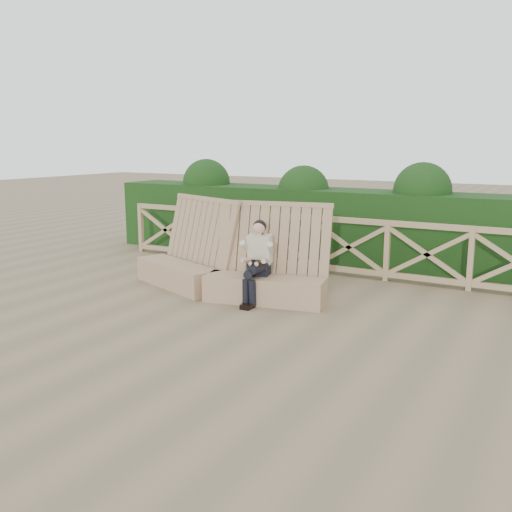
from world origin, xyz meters
The scene contains 5 objects.
ground centered at (0.00, 0.00, 0.00)m, with size 60.00×60.00×0.00m, color brown.
bench centered at (-1.38, 1.30, 0.39)m, with size 3.72×1.37×1.55m.
woman centered at (-0.62, 1.14, 0.69)m, with size 0.42×0.80×1.28m.
guardrail centered at (0.00, 3.50, 0.55)m, with size 10.10×0.09×1.10m.
hedge centered at (0.00, 4.70, 0.75)m, with size 12.00×1.20×1.50m, color black.
Camera 1 is at (3.64, -6.37, 2.46)m, focal length 40.00 mm.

